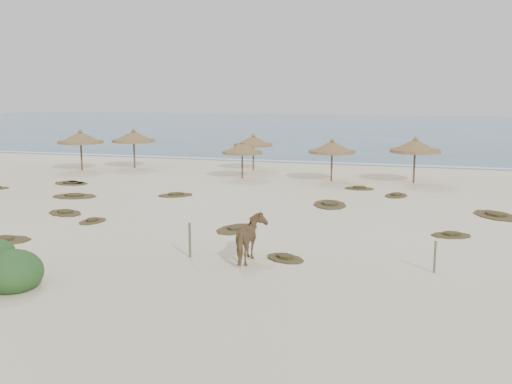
# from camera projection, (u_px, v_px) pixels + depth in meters

# --- Properties ---
(ground) EXTENTS (160.00, 160.00, 0.00)m
(ground) POSITION_uv_depth(u_px,v_px,m) (191.00, 241.00, 21.94)
(ground) COLOR beige
(ground) RESTS_ON ground
(ocean) EXTENTS (200.00, 100.00, 0.01)m
(ocean) POSITION_uv_depth(u_px,v_px,m) (370.00, 127.00, 92.82)
(ocean) COLOR #2A5980
(ocean) RESTS_ON ground
(foam_line) EXTENTS (70.00, 0.60, 0.01)m
(foam_line) POSITION_uv_depth(u_px,v_px,m) (315.00, 162.00, 46.51)
(foam_line) COLOR white
(foam_line) RESTS_ON ground
(palapa_0) EXTENTS (3.46, 3.46, 3.05)m
(palapa_0) POSITION_uv_depth(u_px,v_px,m) (80.00, 138.00, 41.34)
(palapa_0) COLOR brown
(palapa_0) RESTS_ON ground
(palapa_1) EXTENTS (4.20, 4.20, 3.01)m
(palapa_1) POSITION_uv_depth(u_px,v_px,m) (134.00, 137.00, 42.68)
(palapa_1) COLOR brown
(palapa_1) RESTS_ON ground
(palapa_2) EXTENTS (3.54, 3.54, 2.70)m
(palapa_2) POSITION_uv_depth(u_px,v_px,m) (253.00, 141.00, 41.69)
(palapa_2) COLOR brown
(palapa_2) RESTS_ON ground
(palapa_3) EXTENTS (3.00, 3.00, 2.54)m
(palapa_3) POSITION_uv_depth(u_px,v_px,m) (242.00, 149.00, 37.58)
(palapa_3) COLOR brown
(palapa_3) RESTS_ON ground
(palapa_4) EXTENTS (3.21, 3.21, 2.79)m
(palapa_4) POSITION_uv_depth(u_px,v_px,m) (332.00, 148.00, 36.31)
(palapa_4) COLOR brown
(palapa_4) RESTS_ON ground
(palapa_5) EXTENTS (4.15, 4.15, 2.98)m
(palapa_5) POSITION_uv_depth(u_px,v_px,m) (415.00, 146.00, 35.59)
(palapa_5) COLOR brown
(palapa_5) RESTS_ON ground
(horse) EXTENTS (1.00, 1.94, 1.59)m
(horse) POSITION_uv_depth(u_px,v_px,m) (251.00, 239.00, 19.14)
(horse) COLOR brown
(horse) RESTS_ON ground
(fence_post_near) EXTENTS (0.11, 0.11, 1.23)m
(fence_post_near) POSITION_uv_depth(u_px,v_px,m) (190.00, 240.00, 19.70)
(fence_post_near) COLOR #615849
(fence_post_near) RESTS_ON ground
(fence_post_far) EXTENTS (0.09, 0.09, 1.03)m
(fence_post_far) POSITION_uv_depth(u_px,v_px,m) (435.00, 257.00, 18.02)
(fence_post_far) COLOR #615849
(fence_post_far) RESTS_ON ground
(scrub_1) EXTENTS (2.64, 1.90, 0.16)m
(scrub_1) POSITION_uv_depth(u_px,v_px,m) (74.00, 196.00, 31.20)
(scrub_1) COLOR brown
(scrub_1) RESTS_ON ground
(scrub_2) EXTENTS (1.14, 1.56, 0.16)m
(scrub_2) POSITION_uv_depth(u_px,v_px,m) (93.00, 221.00, 25.16)
(scrub_2) COLOR brown
(scrub_2) RESTS_ON ground
(scrub_3) EXTENTS (2.18, 2.85, 0.16)m
(scrub_3) POSITION_uv_depth(u_px,v_px,m) (330.00, 204.00, 28.88)
(scrub_3) COLOR brown
(scrub_3) RESTS_ON ground
(scrub_4) EXTENTS (1.82, 1.45, 0.16)m
(scrub_4) POSITION_uv_depth(u_px,v_px,m) (451.00, 235.00, 22.69)
(scrub_4) COLOR brown
(scrub_4) RESTS_ON ground
(scrub_5) EXTENTS (2.72, 3.04, 0.16)m
(scrub_5) POSITION_uv_depth(u_px,v_px,m) (496.00, 215.00, 26.32)
(scrub_5) COLOR brown
(scrub_5) RESTS_ON ground
(scrub_6) EXTENTS (2.50, 1.81, 0.16)m
(scrub_6) POSITION_uv_depth(u_px,v_px,m) (71.00, 183.00, 35.63)
(scrub_6) COLOR brown
(scrub_6) RESTS_ON ground
(scrub_7) EXTENTS (1.76, 1.16, 0.16)m
(scrub_7) POSITION_uv_depth(u_px,v_px,m) (359.00, 188.00, 33.71)
(scrub_7) COLOR brown
(scrub_7) RESTS_ON ground
(scrub_9) EXTENTS (2.06, 2.53, 0.16)m
(scrub_9) POSITION_uv_depth(u_px,v_px,m) (237.00, 229.00, 23.74)
(scrub_9) COLOR brown
(scrub_9) RESTS_ON ground
(scrub_10) EXTENTS (1.52, 1.98, 0.16)m
(scrub_10) POSITION_uv_depth(u_px,v_px,m) (396.00, 195.00, 31.41)
(scrub_10) COLOR brown
(scrub_10) RESTS_ON ground
(scrub_11) EXTENTS (2.54, 2.06, 0.16)m
(scrub_11) POSITION_uv_depth(u_px,v_px,m) (2.00, 240.00, 21.93)
(scrub_11) COLOR brown
(scrub_11) RESTS_ON ground
(scrub_12) EXTENTS (1.77, 1.56, 0.16)m
(scrub_12) POSITION_uv_depth(u_px,v_px,m) (285.00, 258.00, 19.54)
(scrub_12) COLOR brown
(scrub_12) RESTS_ON ground
(scrub_13) EXTENTS (2.32, 2.16, 0.16)m
(scrub_13) POSITION_uv_depth(u_px,v_px,m) (176.00, 195.00, 31.53)
(scrub_13) COLOR brown
(scrub_13) RESTS_ON ground
(scrub_14) EXTENTS (2.31, 1.99, 0.16)m
(scrub_14) POSITION_uv_depth(u_px,v_px,m) (65.00, 213.00, 26.88)
(scrub_14) COLOR brown
(scrub_14) RESTS_ON ground
(scrub_15) EXTENTS (1.56, 1.14, 0.16)m
(scrub_15) POSITION_uv_depth(u_px,v_px,m) (73.00, 183.00, 35.61)
(scrub_15) COLOR brown
(scrub_15) RESTS_ON ground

